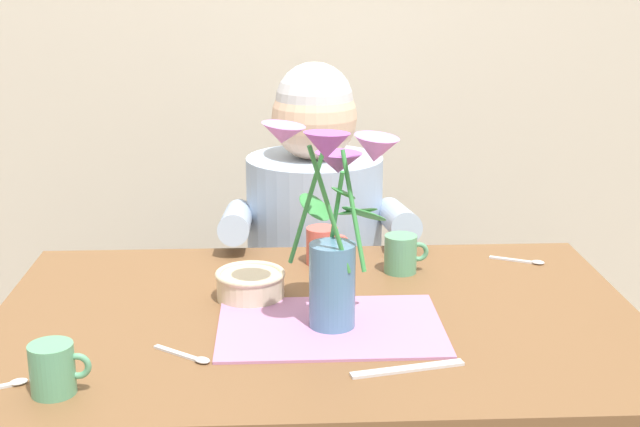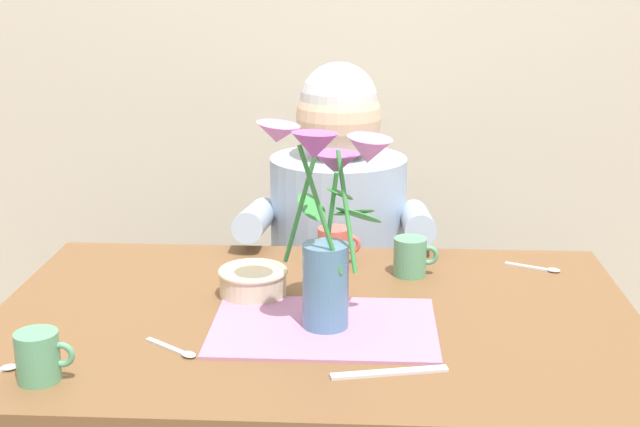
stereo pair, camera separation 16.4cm
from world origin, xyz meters
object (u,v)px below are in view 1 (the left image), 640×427
(flower_vase, at_px, (334,220))
(dinner_knife, at_px, (408,369))
(ceramic_bowl, at_px, (250,284))
(tea_cup, at_px, (53,369))
(coffee_cup, at_px, (323,246))
(seated_person, at_px, (315,286))
(ceramic_mug, at_px, (401,254))

(flower_vase, distance_m, dinner_knife, 0.29)
(ceramic_bowl, height_order, dinner_knife, ceramic_bowl)
(tea_cup, height_order, coffee_cup, same)
(dinner_knife, xyz_separation_m, coffee_cup, (-0.11, 0.52, 0.04))
(flower_vase, xyz_separation_m, coffee_cup, (-0.00, 0.34, -0.16))
(flower_vase, xyz_separation_m, ceramic_bowl, (-0.15, 0.15, -0.17))
(flower_vase, xyz_separation_m, dinner_knife, (0.11, -0.18, -0.20))
(ceramic_bowl, bearing_deg, flower_vase, -44.03)
(seated_person, bearing_deg, ceramic_mug, -66.16)
(ceramic_bowl, bearing_deg, ceramic_mug, 23.45)
(seated_person, distance_m, tea_cup, 1.03)
(seated_person, relative_size, ceramic_bowl, 8.35)
(tea_cup, height_order, ceramic_mug, same)
(tea_cup, bearing_deg, coffee_cup, 52.82)
(flower_vase, distance_m, coffee_cup, 0.38)
(ceramic_bowl, height_order, ceramic_mug, ceramic_mug)
(dinner_knife, distance_m, tea_cup, 0.55)
(flower_vase, relative_size, coffee_cup, 3.96)
(seated_person, distance_m, dinner_knife, 0.88)
(flower_vase, distance_m, tea_cup, 0.52)
(ceramic_bowl, relative_size, dinner_knife, 0.72)
(ceramic_bowl, distance_m, dinner_knife, 0.42)
(ceramic_mug, relative_size, coffee_cup, 1.00)
(tea_cup, bearing_deg, flower_vase, 27.80)
(dinner_knife, bearing_deg, seated_person, 84.91)
(flower_vase, bearing_deg, ceramic_mug, 60.41)
(coffee_cup, bearing_deg, seated_person, 90.54)
(coffee_cup, bearing_deg, flower_vase, -89.79)
(seated_person, height_order, ceramic_mug, seated_person)
(ceramic_bowl, xyz_separation_m, coffee_cup, (0.15, 0.20, 0.01))
(dinner_knife, bearing_deg, coffee_cup, 89.17)
(dinner_knife, relative_size, coffee_cup, 2.04)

